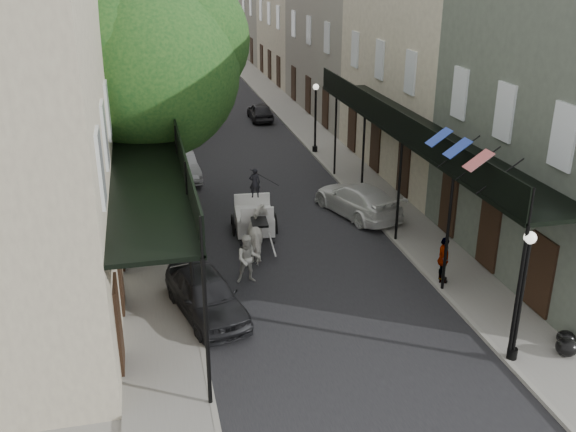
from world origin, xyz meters
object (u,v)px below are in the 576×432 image
tree_near (159,60)px  pedestrian_walking (248,259)px  lamppost_left (178,210)px  lamppost_right_far (315,117)px  car_left_far (173,90)px  car_right_far (260,112)px  car_left_near (206,295)px  car_right_near (357,200)px  carriage (253,202)px  tree_far (148,35)px  lamppost_right_near (521,295)px  pedestrian_sidewalk_left (131,137)px  car_left_mid (179,164)px  pedestrian_sidewalk_right (443,260)px  horse (260,234)px

tree_near → pedestrian_walking: size_ratio=5.72×
lamppost_left → lamppost_right_far: 14.53m
car_left_far → car_right_far: car_left_far is taller
car_left_near → car_right_near: 9.75m
carriage → pedestrian_walking: size_ratio=1.68×
tree_far → pedestrian_walking: size_ratio=5.12×
car_right_far → lamppost_right_near: bearing=93.8°
tree_near → car_left_far: 24.45m
lamppost_right_far → carriage: size_ratio=1.31×
lamppost_right_far → pedestrian_sidewalk_left: bearing=169.3°
car_left_mid → pedestrian_sidewalk_right: bearing=-66.6°
pedestrian_sidewalk_right → car_left_mid: size_ratio=0.38×
car_left_mid → car_left_far: (0.86, 18.37, 0.10)m
tree_near → horse: 7.62m
horse → pedestrian_walking: 2.04m
lamppost_left → car_left_near: bearing=-82.3°
tree_near → horse: tree_near is taller
lamppost_right_near → lamppost_right_far: 20.00m
carriage → car_left_near: 6.85m
lamppost_right_far → car_right_near: bearing=-94.0°
tree_far → car_left_mid: size_ratio=2.07×
car_left_near → car_left_far: bearing=74.3°
car_right_near → car_left_far: bearing=-93.2°
lamppost_right_near → car_left_mid: size_ratio=0.89×
pedestrian_sidewalk_right → car_left_mid: bearing=52.1°
car_left_mid → tree_near: bearing=-104.9°
lamppost_left → pedestrian_walking: (2.10, -1.89, -1.21)m
lamppost_right_near → lamppost_left: (-8.20, 8.00, 0.00)m
pedestrian_walking → horse: bearing=71.6°
horse → car_left_near: 4.40m
tree_far → lamppost_right_near: size_ratio=2.32×
car_right_near → pedestrian_walking: bearing=25.0°
lamppost_left → pedestrian_walking: lamppost_left is taller
horse → car_left_far: size_ratio=0.35×
car_left_mid → car_left_near: bearing=-97.6°
car_right_near → lamppost_left: bearing=4.8°
pedestrian_sidewalk_left → car_right_far: pedestrian_sidewalk_left is taller
lamppost_right_near → car_right_far: 28.25m
pedestrian_walking → car_right_near: size_ratio=0.37×
car_left_far → tree_far: bearing=-120.6°
horse → lamppost_right_far: bearing=-109.1°
car_left_near → car_left_mid: size_ratio=0.97×
car_right_near → car_right_far: (-0.87, 17.17, -0.08)m
lamppost_right_far → lamppost_left: bearing=-124.3°
lamppost_right_far → car_left_mid: lamppost_right_far is taller
pedestrian_sidewalk_left → car_right_near: size_ratio=0.41×
tree_far → lamppost_right_far: (8.35, -6.18, -3.79)m
tree_far → lamppost_right_far: bearing=-36.5°
horse → pedestrian_sidewalk_right: pedestrian_sidewalk_right is taller
tree_near → car_right_far: (6.80, 15.99, -5.90)m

